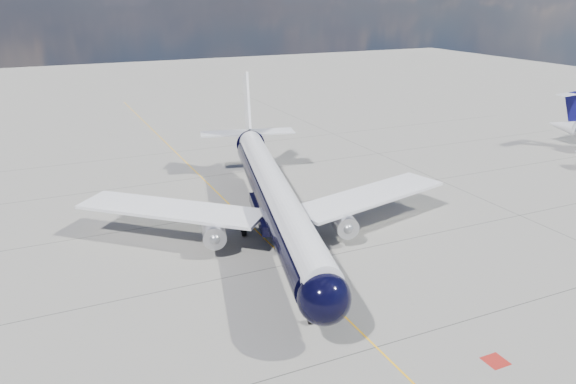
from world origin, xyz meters
The scene contains 4 objects.
ground centered at (0.00, 30.00, 0.00)m, with size 320.00×320.00×0.00m, color gray.
taxiway_centerline centered at (0.00, 25.00, 0.00)m, with size 0.16×160.00×0.01m, color #FFB60D.
red_marking centered at (6.80, -10.00, 0.00)m, with size 1.60×1.60×0.01m, color maroon.
main_airliner centered at (1.62, 17.85, 4.56)m, with size 40.53×50.14×14.69m.
Camera 1 is at (-20.86, -34.33, 24.79)m, focal length 35.00 mm.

